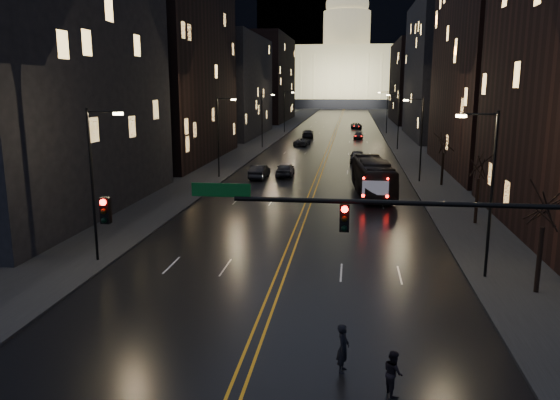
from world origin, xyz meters
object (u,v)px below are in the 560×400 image
(traffic_signal, at_px, (413,234))
(pedestrian_a, at_px, (343,348))
(oncoming_car_a, at_px, (285,169))
(oncoming_car_b, at_px, (259,172))
(bus, at_px, (373,177))
(pedestrian_b, at_px, (393,372))
(receding_car_a, at_px, (361,161))

(traffic_signal, bearing_deg, pedestrian_a, -162.31)
(oncoming_car_a, distance_m, oncoming_car_b, 3.20)
(bus, xyz_separation_m, pedestrian_b, (-0.49, -34.55, -0.91))
(oncoming_car_b, xyz_separation_m, receding_car_a, (11.41, 10.22, 0.03))
(pedestrian_b, bearing_deg, bus, -19.92)
(bus, height_order, pedestrian_a, bus)
(receding_car_a, bearing_deg, pedestrian_b, -91.78)
(receding_car_a, bearing_deg, traffic_signal, -91.05)
(pedestrian_a, bearing_deg, pedestrian_b, -114.88)
(bus, relative_size, pedestrian_a, 6.61)
(traffic_signal, distance_m, pedestrian_a, 4.85)
(pedestrian_b, bearing_deg, receding_car_a, -18.73)
(oncoming_car_a, relative_size, receding_car_a, 0.99)
(bus, relative_size, oncoming_car_b, 2.61)
(pedestrian_a, bearing_deg, bus, 7.69)
(traffic_signal, height_order, oncoming_car_b, traffic_signal)
(traffic_signal, relative_size, pedestrian_a, 9.41)
(oncoming_car_b, relative_size, pedestrian_a, 2.53)
(bus, distance_m, receding_car_a, 18.18)
(oncoming_car_a, relative_size, pedestrian_a, 2.59)
(oncoming_car_b, distance_m, receding_car_a, 15.32)
(pedestrian_b, bearing_deg, oncoming_car_b, -3.64)
(traffic_signal, bearing_deg, bus, 90.24)
(oncoming_car_a, xyz_separation_m, pedestrian_b, (9.05, -44.19, -0.03))
(traffic_signal, xyz_separation_m, pedestrian_a, (-2.33, -0.74, -4.18))
(bus, bearing_deg, traffic_signal, -95.12)
(pedestrian_b, bearing_deg, pedestrian_a, 34.56)
(bus, bearing_deg, oncoming_car_b, 141.72)
(bus, xyz_separation_m, pedestrian_a, (-2.19, -33.29, -0.77))
(bus, xyz_separation_m, oncoming_car_b, (-12.24, 7.92, -0.93))
(oncoming_car_a, height_order, pedestrian_a, pedestrian_a)
(pedestrian_b, bearing_deg, traffic_signal, -36.62)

